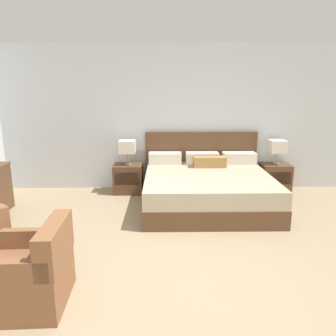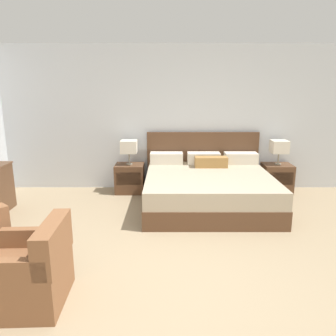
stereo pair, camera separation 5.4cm
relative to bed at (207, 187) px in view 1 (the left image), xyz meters
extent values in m
plane|color=#998466|center=(-0.65, -2.32, -0.30)|extent=(9.88, 9.88, 0.00)
cube|color=silver|center=(-0.65, 1.00, 1.02)|extent=(7.30, 0.06, 2.64)
cube|color=brown|center=(0.00, -0.09, -0.16)|extent=(2.00, 1.94, 0.28)
cube|color=tan|center=(0.00, -0.09, 0.11)|extent=(1.98, 1.92, 0.26)
cube|color=brown|center=(0.00, 0.91, 0.24)|extent=(2.08, 0.05, 1.09)
cube|color=beige|center=(-0.68, 0.71, 0.34)|extent=(0.59, 0.28, 0.20)
cube|color=beige|center=(0.00, 0.71, 0.34)|extent=(0.59, 0.28, 0.20)
cube|color=beige|center=(0.68, 0.71, 0.34)|extent=(0.59, 0.28, 0.20)
cube|color=#A87A42|center=(0.10, 0.44, 0.33)|extent=(0.56, 0.22, 0.18)
cube|color=brown|center=(-1.35, 0.70, -0.04)|extent=(0.51, 0.44, 0.52)
cube|color=#3C2718|center=(-1.35, 0.48, 0.01)|extent=(0.44, 0.01, 0.23)
cube|color=brown|center=(1.35, 0.70, -0.04)|extent=(0.51, 0.44, 0.52)
cube|color=#3C2718|center=(1.35, 0.48, 0.01)|extent=(0.44, 0.01, 0.23)
cylinder|color=gray|center=(-1.35, 0.70, 0.23)|extent=(0.11, 0.11, 0.02)
cylinder|color=gray|center=(-1.35, 0.70, 0.34)|extent=(0.02, 0.02, 0.20)
cube|color=beige|center=(-1.35, 0.70, 0.55)|extent=(0.29, 0.29, 0.23)
cylinder|color=gray|center=(1.35, 0.70, 0.23)|extent=(0.11, 0.11, 0.02)
cylinder|color=gray|center=(1.35, 0.70, 0.34)|extent=(0.02, 0.02, 0.20)
cube|color=beige|center=(1.35, 0.70, 0.55)|extent=(0.29, 0.29, 0.23)
cube|color=brown|center=(-1.92, -2.52, -0.10)|extent=(0.71, 0.71, 0.40)
cube|color=brown|center=(-1.65, -2.51, 0.28)|extent=(0.19, 0.69, 0.36)
cube|color=brown|center=(-1.90, -2.82, 0.19)|extent=(0.63, 0.12, 0.18)
cube|color=brown|center=(-1.93, -2.23, 0.19)|extent=(0.63, 0.12, 0.18)
camera|label=1|loc=(-0.71, -5.11, 1.58)|focal=35.00mm
camera|label=2|loc=(-0.65, -5.11, 1.58)|focal=35.00mm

